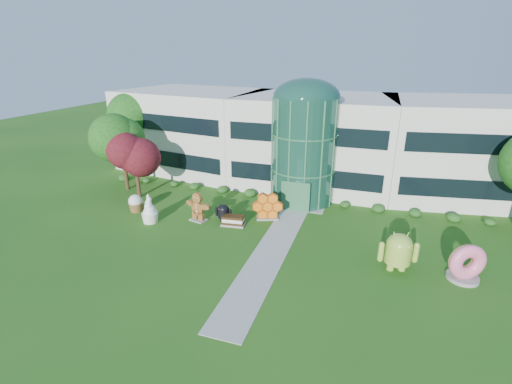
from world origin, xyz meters
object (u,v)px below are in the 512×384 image
(gingerbread, at_px, (198,207))
(donut, at_px, (466,262))
(android_green, at_px, (399,249))
(android_black, at_px, (223,211))

(gingerbread, bearing_deg, donut, 7.10)
(android_green, xyz_separation_m, donut, (4.01, 0.21, -0.27))
(android_green, height_order, donut, android_green)
(android_black, relative_size, gingerbread, 0.64)
(donut, bearing_deg, android_black, 145.53)
(android_black, bearing_deg, donut, -6.18)
(donut, relative_size, gingerbread, 0.91)
(donut, bearing_deg, android_green, 158.45)
(android_green, distance_m, android_black, 14.27)
(donut, xyz_separation_m, gingerbread, (-19.98, 2.57, 0.02))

